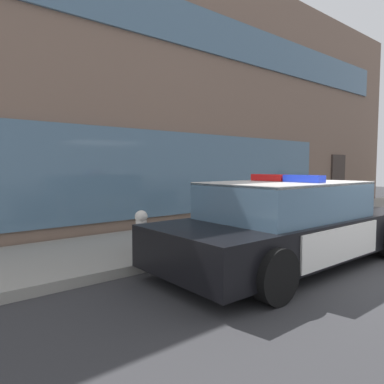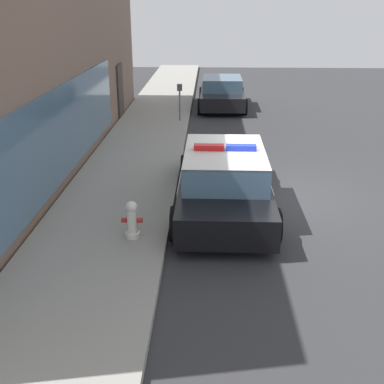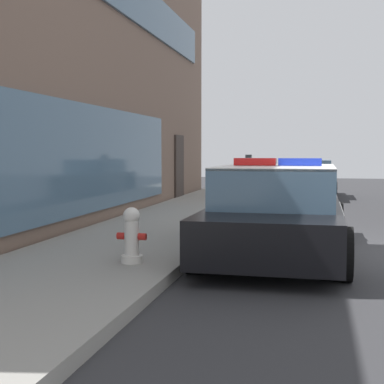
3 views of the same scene
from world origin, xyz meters
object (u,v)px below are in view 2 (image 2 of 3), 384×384
object	(u,v)px
fire_hydrant	(132,220)
parking_meter	(180,95)
police_cruiser	(224,179)
car_down_street	(222,93)

from	to	relation	value
fire_hydrant	parking_meter	world-z (taller)	parking_meter
police_cruiser	fire_hydrant	size ratio (longest dim) A/B	6.91
car_down_street	parking_meter	bearing A→B (deg)	153.32
fire_hydrant	car_down_street	xyz separation A→B (m)	(12.85, -1.95, 0.13)
police_cruiser	car_down_street	world-z (taller)	police_cruiser
police_cruiser	car_down_street	bearing A→B (deg)	-0.73
police_cruiser	car_down_street	distance (m)	11.06
fire_hydrant	car_down_street	distance (m)	12.99
car_down_street	fire_hydrant	bearing A→B (deg)	171.72
fire_hydrant	car_down_street	bearing A→B (deg)	-8.63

